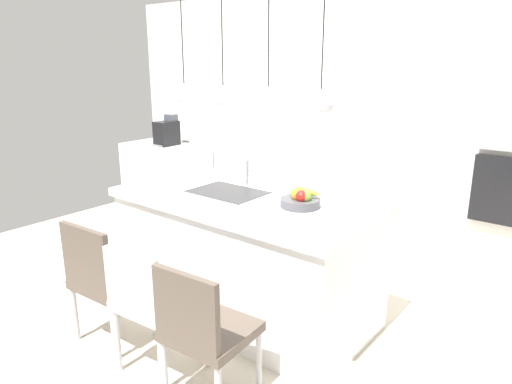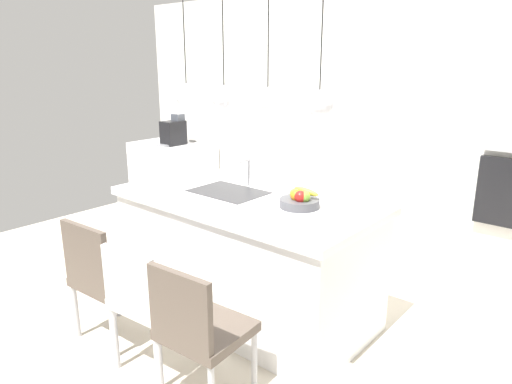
# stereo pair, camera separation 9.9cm
# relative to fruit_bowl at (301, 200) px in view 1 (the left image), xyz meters

# --- Properties ---
(floor) EXTENTS (6.60, 6.60, 0.00)m
(floor) POSITION_rel_fruit_bowl_xyz_m (-0.46, -0.03, -1.00)
(floor) COLOR beige
(floor) RESTS_ON ground
(back_wall) EXTENTS (6.00, 0.10, 2.60)m
(back_wall) POSITION_rel_fruit_bowl_xyz_m (-0.46, 1.62, 0.30)
(back_wall) COLOR silver
(back_wall) RESTS_ON ground
(kitchen_island) EXTENTS (1.98, 1.00, 0.95)m
(kitchen_island) POSITION_rel_fruit_bowl_xyz_m (-0.46, -0.03, -0.52)
(kitchen_island) COLOR white
(kitchen_island) RESTS_ON ground
(sink_basin) EXTENTS (0.56, 0.40, 0.02)m
(sink_basin) POSITION_rel_fruit_bowl_xyz_m (-0.64, -0.03, -0.06)
(sink_basin) COLOR #2D2D30
(sink_basin) RESTS_ON kitchen_island
(faucet) EXTENTS (0.02, 0.17, 0.22)m
(faucet) POSITION_rel_fruit_bowl_xyz_m (-0.64, 0.18, 0.09)
(faucet) COLOR silver
(faucet) RESTS_ON kitchen_island
(fruit_bowl) EXTENTS (0.28, 0.28, 0.15)m
(fruit_bowl) POSITION_rel_fruit_bowl_xyz_m (0.00, 0.00, 0.00)
(fruit_bowl) COLOR #4C4C51
(fruit_bowl) RESTS_ON kitchen_island
(side_counter) EXTENTS (1.10, 0.60, 0.89)m
(side_counter) POSITION_rel_fruit_bowl_xyz_m (-2.86, 1.25, -0.55)
(side_counter) COLOR white
(side_counter) RESTS_ON ground
(coffee_machine) EXTENTS (0.20, 0.35, 0.38)m
(coffee_machine) POSITION_rel_fruit_bowl_xyz_m (-2.81, 1.25, 0.05)
(coffee_machine) COLOR black
(coffee_machine) RESTS_ON side_counter
(oven) EXTENTS (0.56, 0.08, 0.56)m
(oven) POSITION_rel_fruit_bowl_xyz_m (1.00, 1.55, -0.11)
(oven) COLOR black
(oven) RESTS_ON back_wall
(chair_near) EXTENTS (0.50, 0.44, 0.89)m
(chair_near) POSITION_rel_fruit_bowl_xyz_m (-0.95, -0.96, -0.50)
(chair_near) COLOR brown
(chair_near) RESTS_ON ground
(chair_middle) EXTENTS (0.48, 0.48, 0.86)m
(chair_middle) POSITION_rel_fruit_bowl_xyz_m (-0.45, -0.96, -0.50)
(chair_middle) COLOR white
(chair_middle) RESTS_ON ground
(chair_far) EXTENTS (0.49, 0.48, 0.87)m
(chair_far) POSITION_rel_fruit_bowl_xyz_m (0.01, -0.96, -0.51)
(chair_far) COLOR brown
(chair_far) RESTS_ON ground
(pendant_light_left) EXTENTS (0.18, 0.18, 0.78)m
(pendant_light_left) POSITION_rel_fruit_bowl_xyz_m (-1.07, -0.03, 0.66)
(pendant_light_left) COLOR silver
(pendant_light_center_left) EXTENTS (0.18, 0.18, 0.78)m
(pendant_light_center_left) POSITION_rel_fruit_bowl_xyz_m (-0.67, -0.03, 0.66)
(pendant_light_center_left) COLOR silver
(pendant_light_center_right) EXTENTS (0.18, 0.18, 0.78)m
(pendant_light_center_right) POSITION_rel_fruit_bowl_xyz_m (-0.26, -0.03, 0.66)
(pendant_light_center_right) COLOR silver
(pendant_light_right) EXTENTS (0.18, 0.18, 0.78)m
(pendant_light_right) POSITION_rel_fruit_bowl_xyz_m (0.15, -0.03, 0.66)
(pendant_light_right) COLOR silver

